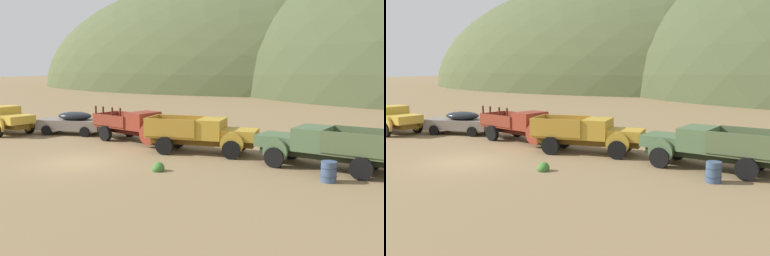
# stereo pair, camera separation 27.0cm
# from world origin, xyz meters

# --- Properties ---
(ground_plane) EXTENTS (300.00, 300.00, 0.00)m
(ground_plane) POSITION_xyz_m (0.00, 0.00, 0.00)
(ground_plane) COLOR olive
(hill_distant) EXTENTS (99.83, 66.79, 49.22)m
(hill_distant) POSITION_xyz_m (-26.11, 75.89, 0.00)
(hill_distant) COLOR #4C5633
(hill_distant) RESTS_ON ground
(truck_faded_yellow) EXTENTS (6.74, 3.15, 2.16)m
(truck_faded_yellow) POSITION_xyz_m (-11.31, 4.03, 1.01)
(truck_faded_yellow) COLOR brown
(truck_faded_yellow) RESTS_ON ground
(car_primer_gray) EXTENTS (5.10, 3.02, 1.57)m
(car_primer_gray) POSITION_xyz_m (-6.80, 6.08, 0.82)
(car_primer_gray) COLOR slate
(car_primer_gray) RESTS_ON ground
(truck_rust_red) EXTENTS (6.26, 2.96, 2.16)m
(truck_rust_red) POSITION_xyz_m (-0.54, 5.97, 1.01)
(truck_rust_red) COLOR #42140D
(truck_rust_red) RESTS_ON ground
(truck_mustard) EXTENTS (6.19, 3.25, 1.91)m
(truck_mustard) POSITION_xyz_m (4.56, 5.09, 1.01)
(truck_mustard) COLOR #593D12
(truck_mustard) RESTS_ON ground
(truck_weathered_green) EXTENTS (6.42, 2.84, 1.91)m
(truck_weathered_green) POSITION_xyz_m (10.29, 4.80, 1.02)
(truck_weathered_green) COLOR #232B1B
(truck_weathered_green) RESTS_ON ground
(oil_drum_by_truck) EXTENTS (0.66, 0.66, 0.86)m
(oil_drum_by_truck) POSITION_xyz_m (11.40, 2.54, 0.43)
(oil_drum_by_truck) COLOR #384C6B
(oil_drum_by_truck) RESTS_ON ground
(bush_between_trucks) EXTENTS (0.54, 0.60, 0.51)m
(bush_between_trucks) POSITION_xyz_m (4.37, 0.55, 0.12)
(bush_between_trucks) COLOR #3D702D
(bush_between_trucks) RESTS_ON ground
(bush_front_left) EXTENTS (1.12, 1.30, 1.08)m
(bush_front_left) POSITION_xyz_m (-3.05, 9.21, 0.26)
(bush_front_left) COLOR olive
(bush_front_left) RESTS_ON ground
(bush_lone_scrub) EXTENTS (1.04, 0.94, 0.81)m
(bush_lone_scrub) POSITION_xyz_m (12.50, 10.51, 0.21)
(bush_lone_scrub) COLOR #3D702D
(bush_lone_scrub) RESTS_ON ground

